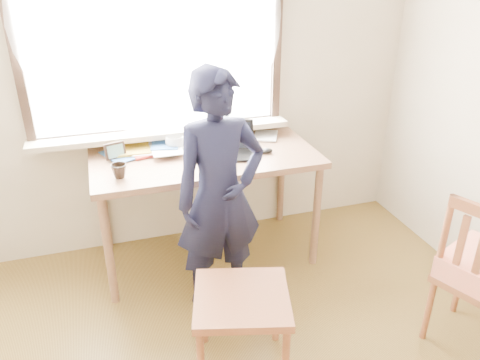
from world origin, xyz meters
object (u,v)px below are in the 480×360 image
object	(u,v)px
desk	(205,166)
mug_white	(175,143)
work_chair	(242,307)
laptop	(231,147)
person	(220,196)
mug_dark	(119,171)

from	to	relation	value
desk	mug_white	xyz separation A→B (m)	(-0.18, 0.15, 0.14)
desk	work_chair	distance (m)	1.16
laptop	person	world-z (taller)	person
work_chair	person	bearing A→B (deg)	85.22
laptop	desk	bearing A→B (deg)	169.00
mug_white	mug_dark	distance (m)	0.54
mug_white	person	size ratio (longest dim) A/B	0.08
desk	mug_white	size ratio (longest dim) A/B	11.76
work_chair	mug_white	bearing A→B (deg)	94.31
work_chair	person	size ratio (longest dim) A/B	0.38
person	mug_white	bearing A→B (deg)	94.92
laptop	mug_white	xyz separation A→B (m)	(-0.36, 0.19, -0.00)
laptop	work_chair	size ratio (longest dim) A/B	0.62
laptop	person	distance (m)	0.54
laptop	mug_white	world-z (taller)	laptop
mug_white	mug_dark	xyz separation A→B (m)	(-0.41, -0.35, -0.01)
desk	person	xyz separation A→B (m)	(-0.04, -0.52, 0.03)
desk	laptop	xyz separation A→B (m)	(0.18, -0.03, 0.14)
laptop	mug_white	size ratio (longest dim) A/B	2.82
desk	person	world-z (taller)	person
mug_white	mug_dark	size ratio (longest dim) A/B	1.36
laptop	work_chair	xyz separation A→B (m)	(-0.26, -1.08, -0.46)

